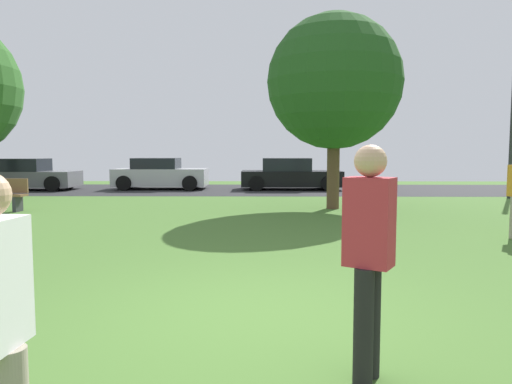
{
  "coord_description": "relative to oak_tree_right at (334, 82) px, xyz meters",
  "views": [
    {
      "loc": [
        0.14,
        -4.56,
        1.63
      ],
      "look_at": [
        0.0,
        4.83,
        0.84
      ],
      "focal_mm": 33.23,
      "sensor_mm": 36.0,
      "label": 1
    }
  ],
  "objects": [
    {
      "name": "oak_tree_right",
      "position": [
        0.0,
        0.0,
        0.0
      ],
      "size": [
        3.82,
        3.82,
        5.53
      ],
      "color": "brown",
      "rests_on": "ground_plane"
    },
    {
      "name": "road_strip",
      "position": [
        -2.16,
        6.9,
        -3.61
      ],
      "size": [
        44.0,
        6.4,
        0.01
      ],
      "primitive_type": "cube",
      "color": "#28282B",
      "rests_on": "ground_plane"
    },
    {
      "name": "parked_car_black",
      "position": [
        -0.83,
        7.05,
        -2.98
      ],
      "size": [
        4.33,
        2.08,
        1.37
      ],
      "color": "black",
      "rests_on": "ground_plane"
    },
    {
      "name": "street_lamp_post",
      "position": [
        6.67,
        3.1,
        -1.36
      ],
      "size": [
        0.14,
        0.14,
        4.5
      ],
      "primitive_type": "cylinder",
      "color": "#2D2D33",
      "rests_on": "ground_plane"
    },
    {
      "name": "parked_car_grey",
      "position": [
        -12.32,
        6.64,
        -2.99
      ],
      "size": [
        4.3,
        1.94,
        1.35
      ],
      "color": "slate",
      "rests_on": "ground_plane"
    },
    {
      "name": "ground_plane",
      "position": [
        -2.16,
        -9.1,
        -3.61
      ],
      "size": [
        44.0,
        44.0,
        0.0
      ],
      "primitive_type": "plane",
      "color": "#47702D"
    },
    {
      "name": "parked_car_silver",
      "position": [
        -6.57,
        7.17,
        -2.97
      ],
      "size": [
        4.01,
        2.04,
        1.37
      ],
      "color": "#B7B7BC",
      "rests_on": "ground_plane"
    },
    {
      "name": "person_catcher",
      "position": [
        -1.28,
        -10.38,
        -2.68
      ],
      "size": [
        0.39,
        0.35,
        1.69
      ],
      "rotation": [
        0.0,
        0.0,
        -0.54
      ],
      "color": "black",
      "rests_on": "ground_plane"
    }
  ]
}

